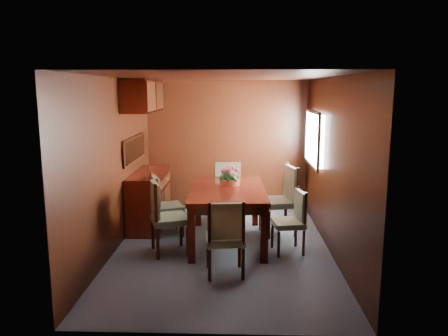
{
  "coord_description": "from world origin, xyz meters",
  "views": [
    {
      "loc": [
        0.22,
        -5.95,
        2.25
      ],
      "look_at": [
        0.0,
        0.59,
        1.05
      ],
      "focal_mm": 35.0,
      "sensor_mm": 36.0,
      "label": 1
    }
  ],
  "objects_px": {
    "chair_right_near": "(293,217)",
    "chair_head": "(226,234)",
    "sideboard": "(149,199)",
    "dining_table": "(227,196)",
    "flower_centerpiece": "(230,175)",
    "chair_left_near": "(164,213)"
  },
  "relations": [
    {
      "from": "dining_table",
      "to": "sideboard",
      "type": "bearing_deg",
      "value": 147.81
    },
    {
      "from": "sideboard",
      "to": "chair_right_near",
      "type": "bearing_deg",
      "value": -26.81
    },
    {
      "from": "chair_head",
      "to": "flower_centerpiece",
      "type": "distance_m",
      "value": 1.51
    },
    {
      "from": "sideboard",
      "to": "dining_table",
      "type": "xyz_separation_m",
      "value": [
        1.31,
        -0.76,
        0.25
      ]
    },
    {
      "from": "sideboard",
      "to": "dining_table",
      "type": "relative_size",
      "value": 0.79
    },
    {
      "from": "sideboard",
      "to": "dining_table",
      "type": "height_order",
      "value": "sideboard"
    },
    {
      "from": "dining_table",
      "to": "chair_left_near",
      "type": "bearing_deg",
      "value": -152.26
    },
    {
      "from": "chair_right_near",
      "to": "sideboard",
      "type": "bearing_deg",
      "value": 53.78
    },
    {
      "from": "chair_head",
      "to": "dining_table",
      "type": "bearing_deg",
      "value": 84.15
    },
    {
      "from": "dining_table",
      "to": "chair_head",
      "type": "relative_size",
      "value": 1.84
    },
    {
      "from": "chair_left_near",
      "to": "flower_centerpiece",
      "type": "distance_m",
      "value": 1.2
    },
    {
      "from": "chair_right_near",
      "to": "chair_head",
      "type": "height_order",
      "value": "chair_head"
    },
    {
      "from": "dining_table",
      "to": "chair_head",
      "type": "height_order",
      "value": "chair_head"
    },
    {
      "from": "chair_right_near",
      "to": "chair_head",
      "type": "xyz_separation_m",
      "value": [
        -0.91,
        -0.86,
        0.04
      ]
    },
    {
      "from": "dining_table",
      "to": "chair_left_near",
      "type": "height_order",
      "value": "chair_left_near"
    },
    {
      "from": "chair_right_near",
      "to": "chair_head",
      "type": "bearing_deg",
      "value": 123.97
    },
    {
      "from": "flower_centerpiece",
      "to": "chair_right_near",
      "type": "bearing_deg",
      "value": -33.69
    },
    {
      "from": "chair_left_near",
      "to": "chair_head",
      "type": "relative_size",
      "value": 1.07
    },
    {
      "from": "dining_table",
      "to": "chair_head",
      "type": "distance_m",
      "value": 1.24
    },
    {
      "from": "sideboard",
      "to": "chair_left_near",
      "type": "relative_size",
      "value": 1.36
    },
    {
      "from": "sideboard",
      "to": "flower_centerpiece",
      "type": "bearing_deg",
      "value": -21.73
    },
    {
      "from": "dining_table",
      "to": "flower_centerpiece",
      "type": "relative_size",
      "value": 5.6
    }
  ]
}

